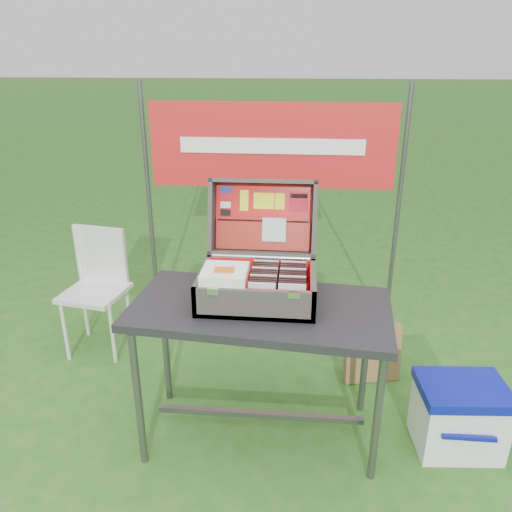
# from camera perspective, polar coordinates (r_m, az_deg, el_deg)

# --- Properties ---
(ground) EXTENTS (80.00, 80.00, 0.00)m
(ground) POSITION_cam_1_polar(r_m,az_deg,el_deg) (2.86, 0.03, -18.24)
(ground) COLOR #265C18
(ground) RESTS_ON ground
(table) EXTENTS (1.27, 0.72, 0.76)m
(table) POSITION_cam_1_polar(r_m,az_deg,el_deg) (2.55, 0.46, -13.19)
(table) COLOR black
(table) RESTS_ON ground
(table_top) EXTENTS (1.27, 0.72, 0.04)m
(table_top) POSITION_cam_1_polar(r_m,az_deg,el_deg) (2.36, 0.49, -6.06)
(table_top) COLOR black
(table_top) RESTS_ON ground
(table_leg_fl) EXTENTS (0.04, 0.04, 0.72)m
(table_leg_fl) POSITION_cam_1_polar(r_m,az_deg,el_deg) (2.47, -13.30, -15.80)
(table_leg_fl) COLOR #59595B
(table_leg_fl) RESTS_ON ground
(table_leg_fr) EXTENTS (0.04, 0.04, 0.72)m
(table_leg_fr) POSITION_cam_1_polar(r_m,az_deg,el_deg) (2.40, 13.71, -17.28)
(table_leg_fr) COLOR #59595B
(table_leg_fr) RESTS_ON ground
(table_leg_bl) EXTENTS (0.04, 0.04, 0.72)m
(table_leg_bl) POSITION_cam_1_polar(r_m,az_deg,el_deg) (2.85, -10.30, -9.90)
(table_leg_bl) COLOR #59595B
(table_leg_bl) RESTS_ON ground
(table_leg_br) EXTENTS (0.04, 0.04, 0.72)m
(table_leg_br) POSITION_cam_1_polar(r_m,az_deg,el_deg) (2.79, 12.40, -10.94)
(table_leg_br) COLOR #59595B
(table_leg_br) RESTS_ON ground
(table_brace) EXTENTS (1.06, 0.03, 0.03)m
(table_brace) POSITION_cam_1_polar(r_m,az_deg,el_deg) (2.71, 0.44, -17.66)
(table_brace) COLOR #59595B
(table_brace) RESTS_ON ground
(suitcase) EXTENTS (0.55, 0.55, 0.51)m
(suitcase) POSITION_cam_1_polar(r_m,az_deg,el_deg) (2.34, 0.28, 1.02)
(suitcase) COLOR #4F4D47
(suitcase) RESTS_ON table
(suitcase_base_bottom) EXTENTS (0.55, 0.39, 0.02)m
(suitcase_base_bottom) POSITION_cam_1_polar(r_m,az_deg,el_deg) (2.39, 0.14, -4.92)
(suitcase_base_bottom) COLOR #4F4D47
(suitcase_base_bottom) RESTS_ON table_top
(suitcase_base_wall_front) EXTENTS (0.55, 0.02, 0.15)m
(suitcase_base_wall_front) POSITION_cam_1_polar(r_m,az_deg,el_deg) (2.20, -0.30, -5.65)
(suitcase_base_wall_front) COLOR #4F4D47
(suitcase_base_wall_front) RESTS_ON table_top
(suitcase_base_wall_back) EXTENTS (0.55, 0.02, 0.15)m
(suitcase_base_wall_back) POSITION_cam_1_polar(r_m,az_deg,el_deg) (2.53, 0.52, -1.75)
(suitcase_base_wall_back) COLOR #4F4D47
(suitcase_base_wall_back) RESTS_ON table_top
(suitcase_base_wall_left) EXTENTS (0.02, 0.39, 0.15)m
(suitcase_base_wall_left) POSITION_cam_1_polar(r_m,az_deg,el_deg) (2.40, -6.15, -3.29)
(suitcase_base_wall_left) COLOR #4F4D47
(suitcase_base_wall_left) RESTS_ON table_top
(suitcase_base_wall_right) EXTENTS (0.02, 0.39, 0.15)m
(suitcase_base_wall_right) POSITION_cam_1_polar(r_m,az_deg,el_deg) (2.35, 6.54, -3.80)
(suitcase_base_wall_right) COLOR #4F4D47
(suitcase_base_wall_right) RESTS_ON table_top
(suitcase_liner_floor) EXTENTS (0.50, 0.35, 0.01)m
(suitcase_liner_floor) POSITION_cam_1_polar(r_m,az_deg,el_deg) (2.38, 0.14, -4.62)
(suitcase_liner_floor) COLOR red
(suitcase_liner_floor) RESTS_ON suitcase_base_bottom
(suitcase_latch_left) EXTENTS (0.05, 0.01, 0.03)m
(suitcase_latch_left) POSITION_cam_1_polar(r_m,az_deg,el_deg) (2.18, -4.95, -4.09)
(suitcase_latch_left) COLOR silver
(suitcase_latch_left) RESTS_ON suitcase_base_wall_front
(suitcase_latch_right) EXTENTS (0.05, 0.01, 0.03)m
(suitcase_latch_right) POSITION_cam_1_polar(r_m,az_deg,el_deg) (2.15, 4.36, -4.47)
(suitcase_latch_right) COLOR silver
(suitcase_latch_right) RESTS_ON suitcase_base_wall_front
(suitcase_hinge) EXTENTS (0.49, 0.02, 0.02)m
(suitcase_hinge) POSITION_cam_1_polar(r_m,az_deg,el_deg) (2.51, 0.55, -0.12)
(suitcase_hinge) COLOR silver
(suitcase_hinge) RESTS_ON suitcase_base_wall_back
(suitcase_lid_back) EXTENTS (0.55, 0.12, 0.38)m
(suitcase_lid_back) POSITION_cam_1_polar(r_m,az_deg,el_deg) (2.63, 0.89, 4.48)
(suitcase_lid_back) COLOR #4F4D47
(suitcase_lid_back) RESTS_ON suitcase_base_wall_back
(suitcase_lid_rim_far) EXTENTS (0.55, 0.15, 0.06)m
(suitcase_lid_rim_far) POSITION_cam_1_polar(r_m,az_deg,el_deg) (2.56, 0.89, 8.55)
(suitcase_lid_rim_far) COLOR #4F4D47
(suitcase_lid_rim_far) RESTS_ON suitcase_lid_back
(suitcase_lid_rim_near) EXTENTS (0.55, 0.15, 0.06)m
(suitcase_lid_rim_near) POSITION_cam_1_polar(r_m,az_deg,el_deg) (2.58, 0.68, 0.32)
(suitcase_lid_rim_near) COLOR #4F4D47
(suitcase_lid_rim_near) RESTS_ON suitcase_lid_back
(suitcase_lid_rim_left) EXTENTS (0.02, 0.24, 0.42)m
(suitcase_lid_rim_left) POSITION_cam_1_polar(r_m,az_deg,el_deg) (2.60, -5.02, 4.57)
(suitcase_lid_rim_left) COLOR #4F4D47
(suitcase_lid_rim_left) RESTS_ON suitcase_lid_back
(suitcase_lid_rim_right) EXTENTS (0.02, 0.24, 0.42)m
(suitcase_lid_rim_right) POSITION_cam_1_polar(r_m,az_deg,el_deg) (2.56, 6.68, 4.22)
(suitcase_lid_rim_right) COLOR #4F4D47
(suitcase_lid_rim_right) RESTS_ON suitcase_lid_back
(suitcase_lid_liner) EXTENTS (0.50, 0.10, 0.33)m
(suitcase_lid_liner) POSITION_cam_1_polar(r_m,az_deg,el_deg) (2.61, 0.87, 4.47)
(suitcase_lid_liner) COLOR red
(suitcase_lid_liner) RESTS_ON suitcase_lid_back
(suitcase_liner_wall_front) EXTENTS (0.50, 0.01, 0.13)m
(suitcase_liner_wall_front) POSITION_cam_1_polar(r_m,az_deg,el_deg) (2.20, -0.26, -5.23)
(suitcase_liner_wall_front) COLOR red
(suitcase_liner_wall_front) RESTS_ON suitcase_base_bottom
(suitcase_liner_wall_back) EXTENTS (0.50, 0.01, 0.13)m
(suitcase_liner_wall_back) POSITION_cam_1_polar(r_m,az_deg,el_deg) (2.51, 0.49, -1.65)
(suitcase_liner_wall_back) COLOR red
(suitcase_liner_wall_back) RESTS_ON suitcase_base_bottom
(suitcase_liner_wall_left) EXTENTS (0.01, 0.35, 0.13)m
(suitcase_liner_wall_left) POSITION_cam_1_polar(r_m,az_deg,el_deg) (2.39, -5.83, -3.07)
(suitcase_liner_wall_left) COLOR red
(suitcase_liner_wall_left) RESTS_ON suitcase_base_bottom
(suitcase_liner_wall_right) EXTENTS (0.01, 0.35, 0.13)m
(suitcase_liner_wall_right) POSITION_cam_1_polar(r_m,az_deg,el_deg) (2.35, 6.22, -3.55)
(suitcase_liner_wall_right) COLOR red
(suitcase_liner_wall_right) RESTS_ON suitcase_base_bottom
(suitcase_lid_pocket) EXTENTS (0.48, 0.07, 0.16)m
(suitcase_lid_pocket) POSITION_cam_1_polar(r_m,az_deg,el_deg) (2.60, 0.79, 2.45)
(suitcase_lid_pocket) COLOR maroon
(suitcase_lid_pocket) RESTS_ON suitcase_lid_liner
(suitcase_pocket_edge) EXTENTS (0.47, 0.02, 0.02)m
(suitcase_pocket_edge) POSITION_cam_1_polar(r_m,az_deg,el_deg) (2.59, 0.82, 4.16)
(suitcase_pocket_edge) COLOR maroon
(suitcase_pocket_edge) RESTS_ON suitcase_lid_pocket
(suitcase_pocket_cd) EXTENTS (0.12, 0.04, 0.12)m
(suitcase_pocket_cd) POSITION_cam_1_polar(r_m,az_deg,el_deg) (2.58, 2.07, 3.03)
(suitcase_pocket_cd) COLOR silver
(suitcase_pocket_cd) RESTS_ON suitcase_lid_pocket
(lid_sticker_cc_a) EXTENTS (0.05, 0.01, 0.03)m
(lid_sticker_cc_a) POSITION_cam_1_polar(r_m,az_deg,el_deg) (2.63, -3.46, 7.61)
(lid_sticker_cc_a) COLOR #1933B2
(lid_sticker_cc_a) RESTS_ON suitcase_lid_liner
(lid_sticker_cc_b) EXTENTS (0.05, 0.01, 0.03)m
(lid_sticker_cc_b) POSITION_cam_1_polar(r_m,az_deg,el_deg) (2.63, -3.48, 6.74)
(lid_sticker_cc_b) COLOR red
(lid_sticker_cc_b) RESTS_ON suitcase_lid_liner
(lid_sticker_cc_c) EXTENTS (0.05, 0.01, 0.03)m
(lid_sticker_cc_c) POSITION_cam_1_polar(r_m,az_deg,el_deg) (2.63, -3.49, 5.86)
(lid_sticker_cc_c) COLOR white
(lid_sticker_cc_c) RESTS_ON suitcase_lid_liner
(lid_sticker_cc_d) EXTENTS (0.05, 0.01, 0.03)m
(lid_sticker_cc_d) POSITION_cam_1_polar(r_m,az_deg,el_deg) (2.63, -3.51, 4.99)
(lid_sticker_cc_d) COLOR black
(lid_sticker_cc_d) RESTS_ON suitcase_lid_liner
(lid_card_neon_tall) EXTENTS (0.04, 0.03, 0.10)m
(lid_card_neon_tall) POSITION_cam_1_polar(r_m,az_deg,el_deg) (2.61, -1.35, 6.36)
(lid_card_neon_tall) COLOR yellow
(lid_card_neon_tall) RESTS_ON suitcase_lid_liner
(lid_card_neon_main) EXTENTS (0.11, 0.02, 0.08)m
(lid_card_neon_main) POSITION_cam_1_polar(r_m,az_deg,el_deg) (2.60, 0.91, 6.31)
(lid_card_neon_main) COLOR yellow
(lid_card_neon_main) RESTS_ON suitcase_lid_liner
(lid_card_neon_small) EXTENTS (0.05, 0.02, 0.08)m
(lid_card_neon_small) POSITION_cam_1_polar(r_m,az_deg,el_deg) (2.60, 2.74, 6.26)
(lid_card_neon_small) COLOR yellow
(lid_card_neon_small) RESTS_ON suitcase_lid_liner
(lid_sticker_band) EXTENTS (0.10, 0.03, 0.10)m
(lid_sticker_band) POSITION_cam_1_polar(r_m,az_deg,el_deg) (2.60, 4.91, 6.19)
(lid_sticker_band) COLOR red
(lid_sticker_band) RESTS_ON suitcase_lid_liner
(lid_sticker_band_bar) EXTENTS (0.09, 0.01, 0.02)m
(lid_sticker_band_bar) POSITION_cam_1_polar(r_m,az_deg,el_deg) (2.60, 4.93, 6.85)
(lid_sticker_band_bar) COLOR black
(lid_sticker_band_bar) RESTS_ON suitcase_lid_liner
(cd_left_0) EXTENTS (0.12, 0.01, 0.14)m
(cd_left_0) POSITION_cam_1_polar(r_m,az_deg,el_deg) (2.21, 0.68, -4.72)
(cd_left_0) COLOR silver
(cd_left_0) RESTS_ON suitcase_liner_floor
(cd_left_1) EXTENTS (0.12, 0.01, 0.14)m
(cd_left_1) POSITION_cam_1_polar(r_m,az_deg,el_deg) (2.23, 0.72, -4.47)
(cd_left_1) COLOR black
(cd_left_1) RESTS_ON suitcase_liner_floor
(cd_left_2) EXTENTS (0.12, 0.01, 0.14)m
(cd_left_2) POSITION_cam_1_polar(r_m,az_deg,el_deg) (2.25, 0.77, -4.22)
(cd_left_2) COLOR black
(cd_left_2) RESTS_ON suitcase_liner_floor
(cd_left_3) EXTENTS (0.12, 0.01, 0.14)m
(cd_left_3) POSITION_cam_1_polar(r_m,az_deg,el_deg) (2.27, 0.81, -3.98)
(cd_left_3) COLOR black
(cd_left_3) RESTS_ON suitcase_liner_floor
(cd_left_4) EXTENTS (0.12, 0.01, 0.14)m
(cd_left_4) POSITION_cam_1_polar(r_m,az_deg,el_deg) (2.29, 0.85, -3.75)
(cd_left_4) COLOR silver
(cd_left_4) RESTS_ON suitcase_liner_floor
(cd_left_5) EXTENTS (0.12, 0.01, 0.14)m
(cd_left_5) POSITION_cam_1_polar(r_m,az_deg,el_deg) (2.31, 0.90, -3.51)
(cd_left_5) COLOR black
(cd_left_5) RESTS_ON suitcase_liner_floor
(cd_left_6) EXTENTS (0.12, 0.01, 0.14)m
(cd_left_6) POSITION_cam_1_polar(r_m,az_deg,el_deg) (2.33, 0.94, -3.29)
(cd_left_6) COLOR black
(cd_left_6) RESTS_ON suitcase_liner_floor
(cd_left_7) EXTENTS (0.12, 0.01, 0.14)m
(cd_left_7) POSITION_cam_1_polar(r_m,az_deg,el_deg) (2.35, 0.98, -3.06)
(cd_left_7) COLOR black
(cd_left_7) RESTS_ON suitcase_liner_floor
(cd_left_8) EXTENTS (0.12, 0.01, 0.14)m
(cd_left_8) POSITION_cam_1_polar(r_m,az_deg,el_deg) (2.37, 1.02, -2.84)
(cd_left_8) COLOR silver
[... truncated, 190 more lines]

